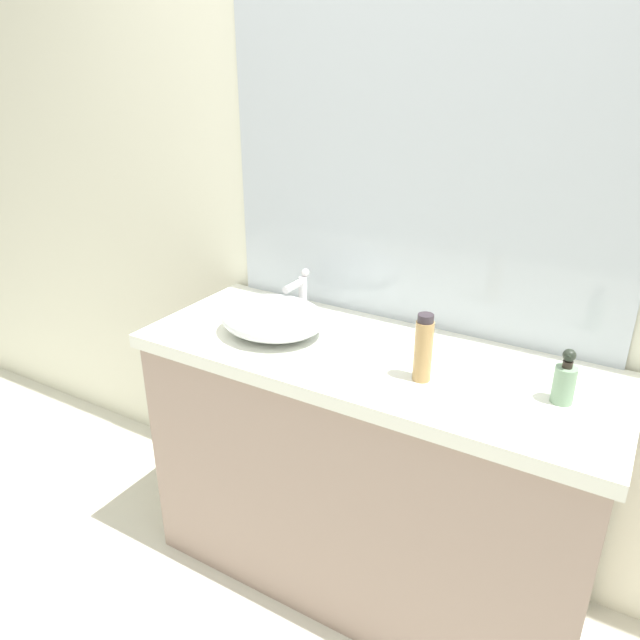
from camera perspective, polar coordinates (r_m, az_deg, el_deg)
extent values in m
cube|color=silver|center=(1.97, 8.69, 11.59)|extent=(6.00, 0.06, 2.60)
cube|color=gray|center=(2.06, 4.47, -14.81)|extent=(1.42, 0.52, 0.84)
cube|color=silver|center=(1.82, 4.90, -3.81)|extent=(1.46, 0.56, 0.04)
cube|color=#B2BCC6|center=(1.88, 9.60, 18.27)|extent=(1.34, 0.01, 1.30)
ellipsoid|color=silver|center=(1.92, -4.52, 0.23)|extent=(0.35, 0.30, 0.11)
cylinder|color=silver|center=(2.05, -1.63, 2.28)|extent=(0.03, 0.03, 0.14)
cylinder|color=silver|center=(1.99, -2.47, 3.31)|extent=(0.02, 0.11, 0.02)
sphere|color=silver|center=(2.04, -1.40, 4.53)|extent=(0.03, 0.03, 0.03)
cylinder|color=gray|center=(1.66, 22.21, -5.74)|extent=(0.06, 0.06, 0.10)
cylinder|color=#2B241C|center=(1.63, 22.53, -3.92)|extent=(0.03, 0.03, 0.02)
sphere|color=#232A21|center=(1.62, 22.66, -3.12)|extent=(0.03, 0.03, 0.03)
cylinder|color=black|center=(1.61, 22.60, -3.27)|extent=(0.02, 0.02, 0.02)
cylinder|color=tan|center=(1.65, 9.80, -2.95)|extent=(0.05, 0.05, 0.17)
cylinder|color=#322A31|center=(1.61, 10.04, 0.17)|extent=(0.04, 0.04, 0.02)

